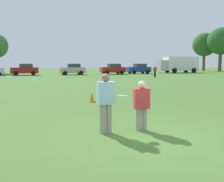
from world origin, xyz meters
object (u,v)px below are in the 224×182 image
object	(u,v)px
player_thrower	(106,100)
traffic_cone	(92,97)
bystander_sideline_watcher	(155,71)
frisbee	(122,96)
parked_car_near_right	(113,69)
box_truck	(178,64)
parked_car_far_right	(139,69)
player_defender	(141,103)
parked_car_center	(25,69)
parked_car_mid_right	(73,69)

from	to	relation	value
player_thrower	traffic_cone	bearing A→B (deg)	82.72
bystander_sideline_watcher	traffic_cone	bearing A→B (deg)	-122.52
frisbee	parked_car_near_right	size ratio (longest dim) A/B	0.06
box_truck	traffic_cone	bearing A→B (deg)	-125.76
parked_car_near_right	parked_car_far_right	xyz separation A→B (m)	(5.21, 1.06, 0.00)
player_defender	parked_car_center	world-z (taller)	parked_car_center
player_thrower	frisbee	world-z (taller)	player_thrower
frisbee	parked_car_far_right	bearing A→B (deg)	67.77
parked_car_mid_right	parked_car_far_right	world-z (taller)	same
parked_car_center	frisbee	bearing A→B (deg)	-82.87
parked_car_mid_right	parked_car_near_right	bearing A→B (deg)	-0.51
player_thrower	parked_car_near_right	xyz separation A→B (m)	(10.36, 35.84, -0.01)
parked_car_center	player_defender	bearing A→B (deg)	-81.92
traffic_cone	box_truck	size ratio (longest dim) A/B	0.06
parked_car_center	box_truck	size ratio (longest dim) A/B	0.50
player_thrower	player_defender	xyz separation A→B (m)	(1.06, 0.03, -0.14)
player_thrower	bystander_sideline_watcher	size ratio (longest dim) A/B	1.06
player_thrower	frisbee	distance (m)	0.47
parked_car_center	box_truck	bearing A→B (deg)	5.57
box_truck	parked_car_near_right	bearing A→B (deg)	-166.84
parked_car_center	parked_car_mid_right	world-z (taller)	same
player_thrower	box_truck	distance (m)	46.42
parked_car_far_right	player_thrower	bearing A→B (deg)	-112.88
traffic_cone	bystander_sideline_watcher	bearing A→B (deg)	57.48
player_defender	parked_car_near_right	world-z (taller)	parked_car_near_right
parked_car_center	parked_car_near_right	size ratio (longest dim) A/B	1.00
player_thrower	box_truck	bearing A→B (deg)	57.67
parked_car_mid_right	bystander_sideline_watcher	bearing A→B (deg)	-43.55
parked_car_far_right	box_truck	xyz separation A→B (m)	(9.25, 2.32, 0.83)
box_truck	bystander_sideline_watcher	world-z (taller)	box_truck
player_thrower	parked_car_mid_right	world-z (taller)	parked_car_mid_right
player_defender	bystander_sideline_watcher	bearing A→B (deg)	64.14
player_defender	parked_car_near_right	size ratio (longest dim) A/B	0.33
player_thrower	parked_car_near_right	distance (m)	37.30
player_thrower	parked_car_center	size ratio (longest dim) A/B	0.39
player_defender	frisbee	world-z (taller)	player_defender
parked_car_mid_right	parked_car_near_right	size ratio (longest dim) A/B	1.00
box_truck	parked_car_far_right	bearing A→B (deg)	-165.94
parked_car_mid_right	box_truck	xyz separation A→B (m)	(21.41, 3.32, 0.83)
box_truck	player_defender	bearing A→B (deg)	-121.23
player_defender	player_thrower	bearing A→B (deg)	-178.59
parked_car_near_right	box_truck	world-z (taller)	box_truck
parked_car_center	parked_car_far_right	bearing A→B (deg)	1.46
player_thrower	parked_car_mid_right	size ratio (longest dim) A/B	0.39
parked_car_near_right	bystander_sideline_watcher	size ratio (longest dim) A/B	2.75
traffic_cone	box_truck	xyz separation A→B (m)	(24.08, 33.44, 1.52)
parked_car_mid_right	parked_car_far_right	distance (m)	12.20
parked_car_near_right	parked_car_far_right	distance (m)	5.32
parked_car_center	bystander_sideline_watcher	xyz separation A→B (m)	(17.81, -10.29, -0.04)
player_thrower	parked_car_far_right	size ratio (longest dim) A/B	0.39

